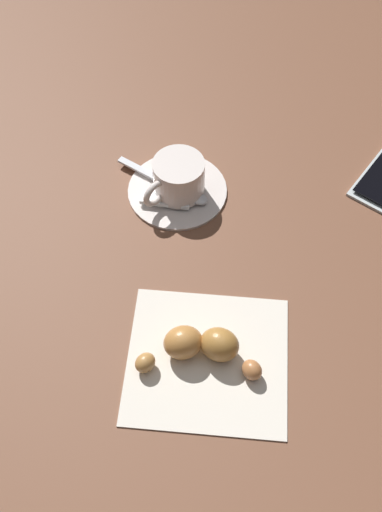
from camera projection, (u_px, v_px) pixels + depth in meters
The scene contains 7 objects.
ground_plane at pixel (198, 283), 0.72m from camera, with size 1.80×1.80×0.00m, color brown.
saucer at pixel (177, 190), 0.80m from camera, with size 0.13×0.13×0.01m, color silver.
espresso_cup at pixel (178, 178), 0.77m from camera, with size 0.08×0.07×0.05m.
teaspoon at pixel (176, 188), 0.79m from camera, with size 0.07×0.13×0.01m.
sugar_packet at pixel (165, 200), 0.78m from camera, with size 0.06×0.02×0.01m, color white.
napkin at pixel (207, 360), 0.67m from camera, with size 0.16×0.18×0.00m, color silver.
croissant at pixel (200, 346), 0.65m from camera, with size 0.07×0.14×0.04m.
Camera 1 is at (-0.37, -0.06, 0.62)m, focal length 42.77 mm.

